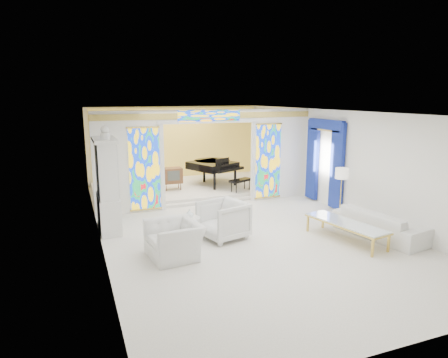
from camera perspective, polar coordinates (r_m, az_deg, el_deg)
name	(u,v)px	position (r m, az deg, el deg)	size (l,w,h in m)	color
floor	(233,222)	(11.05, 1.25, -6.20)	(12.00, 12.00, 0.00)	white
ceiling	(233,112)	(10.51, 1.32, 9.55)	(7.00, 12.00, 0.02)	white
wall_back	(177,144)	(16.33, -6.79, 5.00)	(7.00, 0.02, 3.00)	white
wall_front	(408,246)	(5.79, 24.81, -8.65)	(7.00, 0.02, 3.00)	white
wall_left	(96,178)	(9.91, -17.78, 0.10)	(0.02, 12.00, 3.00)	white
wall_right	(341,161)	(12.42, 16.40, 2.46)	(0.02, 12.00, 3.00)	white
partition_wall	(209,153)	(12.50, -2.21, 3.70)	(7.00, 0.22, 3.00)	white
stained_glass_left	(145,169)	(11.96, -11.27, 1.40)	(0.90, 0.04, 2.40)	gold
stained_glass_right	(268,161)	(13.25, 6.30, 2.56)	(0.90, 0.04, 2.40)	gold
stained_glass_transom	(209,116)	(12.29, -2.09, 9.03)	(2.00, 0.04, 0.34)	gold
alcove_platform	(190,188)	(14.76, -4.82, -1.25)	(6.80, 3.80, 0.18)	white
gold_curtain_back	(177,144)	(16.21, -6.69, 4.95)	(6.70, 0.10, 2.90)	#DFC14D
chandelier	(195,121)	(14.37, -4.10, 8.33)	(0.48, 0.48, 0.30)	gold
blue_drapes	(325,156)	(12.91, 14.19, 3.27)	(0.14, 1.85, 2.65)	navy
china_cabinet	(107,186)	(10.58, -16.35, -0.93)	(0.56, 1.46, 2.72)	silver
armchair_left	(174,240)	(8.73, -7.13, -8.61)	(1.18, 1.03, 0.77)	white
armchair_right	(223,220)	(9.71, -0.12, -5.89)	(0.99, 1.02, 0.93)	white
sofa	(380,223)	(10.58, 21.38, -5.93)	(2.32, 0.91, 0.68)	white
side_table	(190,226)	(9.45, -4.93, -6.77)	(0.52, 0.52, 0.63)	silver
vase	(189,213)	(9.35, -4.96, -4.93)	(0.19, 0.19, 0.19)	silver
coffee_table	(346,224)	(9.97, 17.02, -6.13)	(1.04, 2.20, 0.47)	white
floor_lamp	(342,176)	(11.40, 16.48, 0.42)	(0.44, 0.44, 1.48)	gold
grand_piano	(213,165)	(14.82, -1.53, 1.99)	(1.95, 2.94, 1.05)	black
tv_console	(172,176)	(14.05, -7.41, 0.49)	(0.67, 0.47, 0.77)	brown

